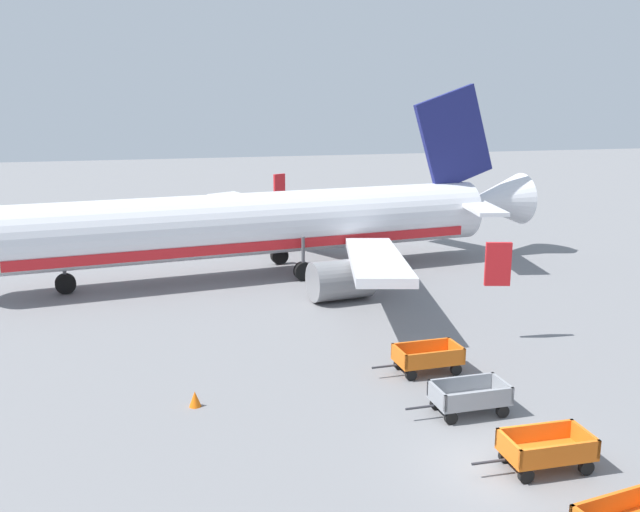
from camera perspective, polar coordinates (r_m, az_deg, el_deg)
The scene contains 6 objects.
ground_plane at distance 21.33m, azimuth 14.91°, elevation -16.58°, with size 220.00×220.00×0.00m, color slate.
airplane at distance 41.06m, azimuth -4.41°, elevation 2.63°, with size 37.67×30.30×11.34m.
baggage_cart_second_in_row at distance 21.30m, azimuth 18.28°, elevation -15.02°, with size 3.57×1.49×1.07m.
baggage_cart_third_in_row at distance 23.99m, azimuth 12.30°, elevation -11.37°, with size 3.55×1.41×1.07m.
baggage_cart_fourth_in_row at distance 27.08m, azimuth 8.93°, elevation -8.35°, with size 3.56×1.44×1.07m.
traffic_cone_near_plane at distance 24.47m, azimuth -10.35°, elevation -11.61°, with size 0.42×0.42×0.55m, color orange.
Camera 1 is at (-9.86, -15.84, 10.34)m, focal length 38.49 mm.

